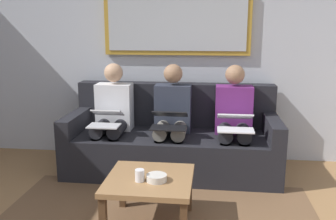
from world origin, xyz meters
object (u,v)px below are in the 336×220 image
(bowl, at_px, (157,178))
(person_middle, at_px, (172,116))
(person_right, at_px, (112,114))
(laptop_white, at_px, (235,122))
(couch, at_px, (173,141))
(laptop_black, at_px, (169,120))
(cup, at_px, (140,175))
(person_left, at_px, (234,118))
(framed_mirror, at_px, (177,24))
(coffee_table, at_px, (149,184))
(laptop_silver, at_px, (106,118))

(bowl, xyz_separation_m, person_middle, (0.02, -1.21, 0.18))
(person_right, bearing_deg, laptop_white, 169.34)
(couch, bearing_deg, laptop_black, 90.00)
(cup, height_order, person_left, person_left)
(bowl, xyz_separation_m, person_left, (-0.62, -1.21, 0.18))
(laptop_black, bearing_deg, laptop_white, 179.58)
(laptop_black, height_order, person_right, person_right)
(couch, distance_m, framed_mirror, 1.30)
(cup, bearing_deg, bowl, -172.57)
(couch, xyz_separation_m, cup, (0.11, 1.29, 0.14))
(laptop_white, bearing_deg, couch, -25.83)
(cup, bearing_deg, coffee_table, -128.61)
(laptop_black, bearing_deg, laptop_silver, 0.17)
(coffee_table, xyz_separation_m, person_left, (-0.69, -1.15, 0.26))
(framed_mirror, distance_m, cup, 2.01)
(coffee_table, height_order, bowl, bowl)
(coffee_table, relative_size, laptop_black, 1.84)
(person_right, bearing_deg, couch, -173.87)
(coffee_table, xyz_separation_m, laptop_silver, (0.59, -0.91, 0.27))
(couch, relative_size, person_left, 1.93)
(cup, relative_size, laptop_white, 0.26)
(framed_mirror, distance_m, coffee_table, 2.01)
(cup, height_order, person_middle, person_middle)
(person_right, distance_m, laptop_silver, 0.24)
(framed_mirror, height_order, cup, framed_mirror)
(laptop_white, bearing_deg, laptop_silver, -0.12)
(bowl, distance_m, laptop_black, 0.99)
(cup, distance_m, person_middle, 1.24)
(person_left, distance_m, person_right, 1.28)
(framed_mirror, bearing_deg, person_middle, 90.00)
(framed_mirror, bearing_deg, cup, 86.38)
(coffee_table, bearing_deg, cup, 51.39)
(framed_mirror, xyz_separation_m, laptop_white, (-0.64, 0.70, -0.93))
(framed_mirror, height_order, laptop_white, framed_mirror)
(couch, distance_m, cup, 1.30)
(bowl, relative_size, person_right, 0.13)
(bowl, bearing_deg, laptop_white, -122.80)
(bowl, relative_size, laptop_black, 0.43)
(coffee_table, bearing_deg, framed_mirror, -91.67)
(framed_mirror, height_order, laptop_silver, framed_mirror)
(framed_mirror, height_order, laptop_black, framed_mirror)
(person_middle, relative_size, laptop_silver, 3.32)
(coffee_table, height_order, laptop_white, laptop_white)
(person_right, bearing_deg, bowl, 118.58)
(couch, bearing_deg, coffee_table, 87.79)
(couch, xyz_separation_m, framed_mirror, (0.00, -0.39, 1.24))
(person_middle, distance_m, laptop_silver, 0.68)
(person_left, relative_size, person_right, 1.00)
(couch, relative_size, person_right, 1.93)
(coffee_table, bearing_deg, laptop_white, -127.11)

